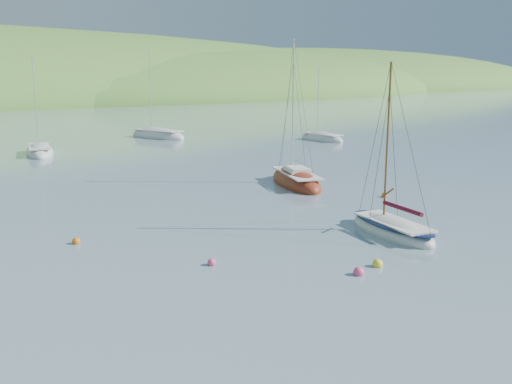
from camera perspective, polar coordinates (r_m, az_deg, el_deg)
ground at (r=26.90m, az=10.55°, el=-7.30°), size 700.00×700.00×0.00m
daysailer_white at (r=32.41m, az=13.45°, el=-3.66°), size 3.75×6.85×9.97m
sloop_red at (r=44.96m, az=4.03°, el=1.01°), size 5.74×8.70×12.20m
distant_sloop_a at (r=65.36m, az=-20.82°, el=3.69°), size 4.80×8.35×11.26m
distant_sloop_b at (r=77.57m, az=-9.78°, el=5.52°), size 5.80×9.47×12.74m
distant_sloop_d at (r=74.08m, az=6.60°, el=5.29°), size 2.53×7.19×10.26m
mooring_buoys at (r=29.28m, az=4.76°, el=-5.28°), size 21.92×12.55×0.49m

